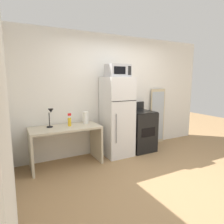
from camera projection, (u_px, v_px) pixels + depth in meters
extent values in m
plane|color=#9E7A51|center=(162.00, 180.00, 3.23)|extent=(12.00, 12.00, 0.00)
cube|color=white|center=(114.00, 94.00, 4.50)|extent=(5.00, 0.10, 2.60)
cube|color=silver|center=(3.00, 112.00, 2.01)|extent=(0.10, 4.00, 2.60)
cube|color=beige|center=(65.00, 128.00, 3.70)|extent=(1.30, 0.61, 0.04)
cube|color=beige|center=(31.00, 152.00, 3.47)|extent=(0.04, 0.61, 0.71)
cube|color=beige|center=(96.00, 142.00, 4.05)|extent=(0.04, 0.61, 0.71)
cylinder|color=black|center=(50.00, 127.00, 3.66)|extent=(0.11, 0.11, 0.02)
cylinder|color=black|center=(49.00, 120.00, 3.64)|extent=(0.02, 0.02, 0.26)
cone|color=black|center=(51.00, 111.00, 3.61)|extent=(0.10, 0.10, 0.08)
cylinder|color=yellow|center=(69.00, 122.00, 3.75)|extent=(0.06, 0.06, 0.16)
cylinder|color=white|center=(69.00, 117.00, 3.73)|extent=(0.02, 0.02, 0.04)
cube|color=red|center=(69.00, 114.00, 3.72)|extent=(0.06, 0.03, 0.04)
cylinder|color=white|center=(86.00, 118.00, 3.98)|extent=(0.11, 0.11, 0.24)
cube|color=white|center=(117.00, 117.00, 4.21)|extent=(0.58, 0.59, 1.68)
cube|color=black|center=(124.00, 101.00, 3.89)|extent=(0.57, 0.00, 0.01)
cylinder|color=gray|center=(116.00, 129.00, 3.88)|extent=(0.02, 0.02, 0.59)
cube|color=#B7B7BC|center=(118.00, 71.00, 4.03)|extent=(0.46, 0.34, 0.26)
cube|color=black|center=(120.00, 70.00, 3.86)|extent=(0.26, 0.01, 0.15)
cube|color=black|center=(130.00, 71.00, 3.96)|extent=(0.07, 0.01, 0.18)
cube|color=black|center=(140.00, 131.00, 4.55)|extent=(0.57, 0.60, 0.90)
cube|color=black|center=(141.00, 112.00, 4.48)|extent=(0.54, 0.58, 0.02)
cube|color=black|center=(134.00, 106.00, 4.70)|extent=(0.57, 0.04, 0.18)
cube|color=black|center=(148.00, 132.00, 4.28)|extent=(0.36, 0.01, 0.20)
cube|color=#C6B793|center=(157.00, 116.00, 5.07)|extent=(0.44, 0.03, 1.40)
cube|color=#B2BCC6|center=(158.00, 116.00, 5.05)|extent=(0.39, 0.00, 1.26)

